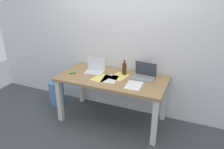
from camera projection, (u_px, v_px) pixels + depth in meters
ground_plane at (112, 119)px, 3.48m from camera, size 8.00×8.00×0.00m
back_wall at (123, 34)px, 3.36m from camera, size 5.20×0.08×2.60m
desk at (112, 84)px, 3.24m from camera, size 1.61×0.77×0.73m
laptop_left at (95, 69)px, 3.39m from camera, size 0.30×0.24×0.22m
laptop_right at (144, 75)px, 3.17m from camera, size 0.35×0.26×0.23m
beer_bottle at (124, 69)px, 3.28m from camera, size 0.07×0.07×0.23m
computer_mouse at (73, 72)px, 3.35m from camera, size 0.10×0.12×0.03m
paper_sheet_front_right at (134, 85)px, 2.95m from camera, size 0.23×0.31×0.00m
paper_yellow_folder at (101, 78)px, 3.19m from camera, size 0.26×0.33×0.00m
paper_sheet_near_back at (119, 76)px, 3.24m from camera, size 0.25×0.33×0.00m
paper_sheet_center at (110, 79)px, 3.15m from camera, size 0.25×0.32×0.00m
water_cooler_jug at (57, 92)px, 3.87m from camera, size 0.26×0.26×0.48m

